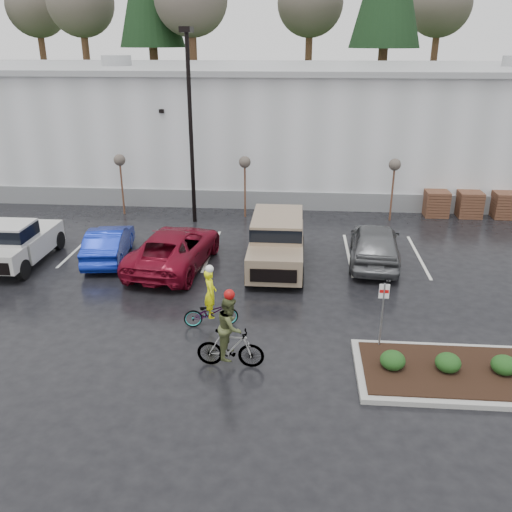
# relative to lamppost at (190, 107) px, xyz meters

# --- Properties ---
(ground) EXTENTS (120.00, 120.00, 0.00)m
(ground) POSITION_rel_lamppost_xyz_m (4.00, -12.00, -5.69)
(ground) COLOR black
(ground) RESTS_ON ground
(warehouse) EXTENTS (60.50, 15.50, 7.20)m
(warehouse) POSITION_rel_lamppost_xyz_m (4.00, 9.99, -2.04)
(warehouse) COLOR silver
(warehouse) RESTS_ON ground
(wooded_ridge) EXTENTS (80.00, 25.00, 6.00)m
(wooded_ridge) POSITION_rel_lamppost_xyz_m (4.00, 33.00, -2.69)
(wooded_ridge) COLOR #233516
(wooded_ridge) RESTS_ON ground
(lamppost) EXTENTS (0.50, 1.00, 9.22)m
(lamppost) POSITION_rel_lamppost_xyz_m (0.00, 0.00, 0.00)
(lamppost) COLOR black
(lamppost) RESTS_ON ground
(sapling_west) EXTENTS (0.60, 0.60, 3.20)m
(sapling_west) POSITION_rel_lamppost_xyz_m (-4.00, 1.00, -2.96)
(sapling_west) COLOR #4D2D1F
(sapling_west) RESTS_ON ground
(sapling_mid) EXTENTS (0.60, 0.60, 3.20)m
(sapling_mid) POSITION_rel_lamppost_xyz_m (2.50, 1.00, -2.96)
(sapling_mid) COLOR #4D2D1F
(sapling_mid) RESTS_ON ground
(sapling_east) EXTENTS (0.60, 0.60, 3.20)m
(sapling_east) POSITION_rel_lamppost_xyz_m (10.00, 1.00, -2.96)
(sapling_east) COLOR #4D2D1F
(sapling_east) RESTS_ON ground
(pallet_stack_a) EXTENTS (1.20, 1.20, 1.35)m
(pallet_stack_a) POSITION_rel_lamppost_xyz_m (12.50, 2.00, -5.01)
(pallet_stack_a) COLOR #4D2D1F
(pallet_stack_a) RESTS_ON ground
(pallet_stack_b) EXTENTS (1.20, 1.20, 1.35)m
(pallet_stack_b) POSITION_rel_lamppost_xyz_m (14.20, 2.00, -5.01)
(pallet_stack_b) COLOR #4D2D1F
(pallet_stack_b) RESTS_ON ground
(pallet_stack_c) EXTENTS (1.20, 1.20, 1.35)m
(pallet_stack_c) POSITION_rel_lamppost_xyz_m (16.00, 2.00, -5.01)
(pallet_stack_c) COLOR #4D2D1F
(pallet_stack_c) RESTS_ON ground
(curb_island) EXTENTS (8.00, 3.00, 0.15)m
(curb_island) POSITION_rel_lamppost_xyz_m (11.00, -13.00, -5.61)
(curb_island) COLOR gray
(curb_island) RESTS_ON ground
(mulch_bed) EXTENTS (7.60, 2.60, 0.04)m
(mulch_bed) POSITION_rel_lamppost_xyz_m (11.00, -13.00, -5.52)
(mulch_bed) COLOR black
(mulch_bed) RESTS_ON curb_island
(shrub_a) EXTENTS (0.70, 0.70, 0.52)m
(shrub_a) POSITION_rel_lamppost_xyz_m (8.00, -13.00, -5.27)
(shrub_a) COLOR #1A3512
(shrub_a) RESTS_ON curb_island
(shrub_b) EXTENTS (0.70, 0.70, 0.52)m
(shrub_b) POSITION_rel_lamppost_xyz_m (9.50, -13.00, -5.27)
(shrub_b) COLOR #1A3512
(shrub_b) RESTS_ON curb_island
(shrub_c) EXTENTS (0.70, 0.70, 0.52)m
(shrub_c) POSITION_rel_lamppost_xyz_m (11.00, -13.00, -5.27)
(shrub_c) COLOR #1A3512
(shrub_c) RESTS_ON curb_island
(fire_lane_sign) EXTENTS (0.30, 0.05, 2.20)m
(fire_lane_sign) POSITION_rel_lamppost_xyz_m (7.80, -11.80, -4.28)
(fire_lane_sign) COLOR gray
(fire_lane_sign) RESTS_ON ground
(pickup_white) EXTENTS (2.10, 5.20, 1.96)m
(pickup_white) POSITION_rel_lamppost_xyz_m (-6.20, -5.85, -4.71)
(pickup_white) COLOR #BABAB5
(pickup_white) RESTS_ON ground
(car_blue) EXTENTS (2.04, 4.43, 1.41)m
(car_blue) POSITION_rel_lamppost_xyz_m (-2.65, -5.33, -4.98)
(car_blue) COLOR #0D2096
(car_blue) RESTS_ON ground
(car_red) EXTENTS (3.36, 6.01, 1.59)m
(car_red) POSITION_rel_lamppost_xyz_m (0.30, -5.92, -4.89)
(car_red) COLOR maroon
(car_red) RESTS_ON ground
(suv_tan) EXTENTS (2.20, 5.10, 2.06)m
(suv_tan) POSITION_rel_lamppost_xyz_m (4.44, -5.73, -4.66)
(suv_tan) COLOR gray
(suv_tan) RESTS_ON ground
(car_grey) EXTENTS (2.49, 5.15, 1.69)m
(car_grey) POSITION_rel_lamppost_xyz_m (8.47, -4.82, -4.84)
(car_grey) COLOR #5C5E61
(car_grey) RESTS_ON ground
(cyclist_hivis) EXTENTS (1.85, 0.99, 2.14)m
(cyclist_hivis) POSITION_rel_lamppost_xyz_m (2.55, -10.71, -5.02)
(cyclist_hivis) COLOR #3F3F44
(cyclist_hivis) RESTS_ON ground
(cyclist_olive) EXTENTS (1.87, 0.90, 2.41)m
(cyclist_olive) POSITION_rel_lamppost_xyz_m (3.47, -13.00, -4.81)
(cyclist_olive) COLOR #3F3F44
(cyclist_olive) RESTS_ON ground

